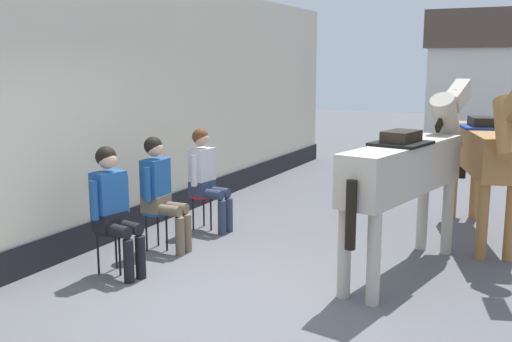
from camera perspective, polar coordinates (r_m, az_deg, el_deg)
ground_plane at (r=8.48m, az=7.82°, el=-5.26°), size 40.00×40.00×0.00m
pub_facade_wall at (r=8.09m, az=-12.89°, el=4.92°), size 0.34×14.00×3.40m
distant_cottage at (r=16.24m, az=22.27°, el=7.90°), size 3.40×2.60×3.50m
seated_visitor_near at (r=6.54m, az=-13.45°, el=-3.09°), size 0.61×0.48×1.39m
seated_visitor_middle at (r=7.28m, az=-9.11°, el=-1.58°), size 0.61×0.49×1.39m
seated_visitor_far at (r=8.11m, az=-4.80°, el=-0.28°), size 0.61×0.49×1.39m
saddled_horse_near at (r=6.61m, az=14.35°, el=0.41°), size 0.88×2.96×2.06m
saddled_horse_far at (r=8.11m, az=20.87°, el=1.82°), size 1.18×2.90×2.06m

